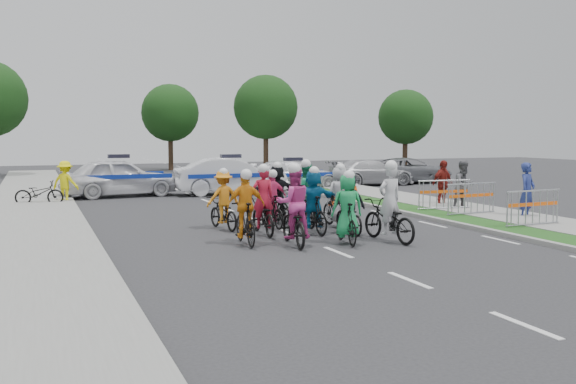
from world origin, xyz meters
name	(u,v)px	position (x,y,z in m)	size (l,w,h in m)	color
ground	(338,253)	(0.00, 0.00, 0.00)	(90.00, 90.00, 0.00)	#28282B
curb_right	(410,214)	(5.10, 5.00, 0.06)	(0.20, 60.00, 0.12)	gray
grass_strip	(428,213)	(5.80, 5.00, 0.06)	(1.20, 60.00, 0.11)	#194C18
sidewalk_right	(472,210)	(7.60, 5.00, 0.07)	(2.40, 60.00, 0.13)	gray
sidewalk_left	(32,234)	(-6.50, 5.00, 0.07)	(3.00, 60.00, 0.13)	gray
rider_0	(389,215)	(1.86, 0.91, 0.68)	(0.94, 2.09, 2.06)	black
rider_1	(347,215)	(0.71, 0.96, 0.71)	(0.84, 1.80, 1.82)	black
rider_2	(293,215)	(-0.60, 1.25, 0.74)	(0.94, 2.05, 2.02)	black
rider_3	(246,216)	(-1.65, 1.75, 0.72)	(0.96, 1.80, 1.87)	black
rider_4	(349,209)	(1.50, 2.41, 0.67)	(0.98, 1.72, 1.72)	black
rider_5	(313,205)	(0.57, 2.72, 0.78)	(1.48, 1.77, 1.84)	black
rider_6	(263,211)	(-0.73, 3.11, 0.63)	(0.74, 1.90, 1.91)	black
rider_7	(339,202)	(1.79, 3.59, 0.72)	(0.82, 1.81, 1.86)	black
rider_8	(305,201)	(0.96, 4.17, 0.73)	(0.88, 1.99, 1.97)	black
rider_9	(272,205)	(-0.08, 4.15, 0.66)	(0.86, 1.63, 1.69)	black
rider_10	(223,205)	(-1.46, 4.42, 0.68)	(1.04, 1.79, 1.75)	black
rider_11	(277,197)	(0.46, 5.20, 0.78)	(1.51, 1.81, 1.86)	black
police_car_0	(119,177)	(-3.01, 15.17, 0.83)	(1.96, 4.87, 1.66)	silver
police_car_1	(231,176)	(1.75, 14.39, 0.81)	(1.72, 4.94, 1.63)	silver
police_car_2	(293,175)	(5.30, 15.78, 0.69)	(1.94, 4.78, 1.39)	silver
civilian_sedan	(371,172)	(10.00, 16.47, 0.67)	(1.88, 4.62, 1.34)	#AFAFB4
civilian_suv	(408,170)	(12.60, 16.99, 0.69)	(2.30, 4.98, 1.38)	slate
spectator_0	(527,191)	(8.08, 2.93, 0.90)	(0.66, 0.43, 1.80)	navy
spectator_1	(464,185)	(7.72, 5.64, 0.88)	(0.86, 0.67, 1.76)	#535257
spectator_2	(443,183)	(7.66, 6.85, 0.86)	(1.01, 0.42, 1.72)	maroon
marshal_hiviz	(65,182)	(-5.28, 13.33, 0.82)	(1.06, 0.61, 1.64)	#FCF00D
barrier_0	(533,210)	(6.70, 1.16, 0.56)	(2.00, 0.50, 1.12)	#A5A8AD
barrier_1	(471,200)	(6.70, 3.91, 0.56)	(2.00, 0.50, 1.12)	#A5A8AD
barrier_2	(444,196)	(6.70, 5.40, 0.56)	(2.00, 0.50, 1.12)	#A5A8AD
cone_0	(335,197)	(4.10, 8.58, 0.34)	(0.40, 0.40, 0.70)	#F24C0C
cone_1	(355,187)	(6.73, 12.07, 0.34)	(0.40, 0.40, 0.70)	#F24C0C
parked_bike	(39,193)	(-6.25, 12.88, 0.46)	(0.62, 1.76, 0.93)	black
tree_1	(266,107)	(9.00, 30.00, 4.54)	(4.55, 4.55, 6.82)	#382619
tree_2	(406,117)	(18.00, 26.00, 3.83)	(3.85, 3.85, 5.77)	#382619
tree_4	(170,113)	(3.00, 34.00, 4.19)	(4.20, 4.20, 6.30)	#382619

